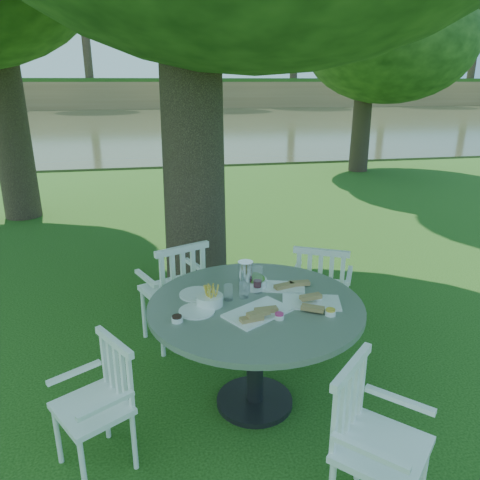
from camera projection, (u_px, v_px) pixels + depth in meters
name	position (u px, v px, depth m)	size (l,w,h in m)	color
ground	(244.00, 331.00, 4.47)	(140.00, 140.00, 0.00)	#133C0C
table	(255.00, 322.00, 3.25)	(1.48, 1.48, 0.82)	black
chair_ne	(321.00, 286.00, 4.12)	(0.62, 0.61, 0.93)	white
chair_nw	(178.00, 286.00, 4.07)	(0.63, 0.61, 0.97)	white
chair_sw	(104.00, 394.00, 2.81)	(0.54, 0.55, 0.82)	white
chair_se	(366.00, 432.00, 2.43)	(0.63, 0.63, 0.91)	white
tableware	(248.00, 292.00, 3.26)	(1.17, 0.73, 0.22)	white
river	(159.00, 124.00, 25.82)	(100.00, 28.00, 0.12)	#373C23
far_bank	(150.00, 20.00, 40.35)	(100.00, 18.00, 15.20)	olive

